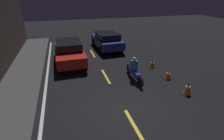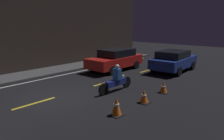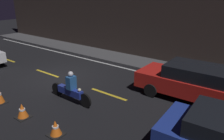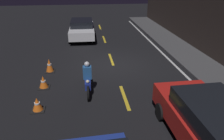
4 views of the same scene
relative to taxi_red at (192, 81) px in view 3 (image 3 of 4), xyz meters
name	(u,v)px [view 3 (image 3 of 4)]	position (x,y,z in m)	size (l,w,h in m)	color
ground_plane	(58,77)	(-6.56, -1.92, -0.80)	(56.00, 56.00, 0.00)	black
raised_curb	(112,57)	(-6.56, 2.86, -0.72)	(28.00, 2.16, 0.16)	#424244
building_front	(122,3)	(-6.56, 4.09, 2.87)	(28.00, 0.30, 7.34)	#382D28
lane_dash_b	(7,59)	(-12.06, -1.92, -0.79)	(2.00, 0.14, 0.01)	gold
lane_dash_c	(47,73)	(-7.56, -1.92, -0.79)	(2.00, 0.14, 0.01)	gold
lane_dash_d	(108,94)	(-3.06, -1.92, -0.79)	(2.00, 0.14, 0.01)	gold
lane_dash_e	(213,130)	(1.44, -1.92, -0.79)	(2.00, 0.14, 0.01)	gold
lane_solid_kerb	(99,62)	(-6.56, 1.53, -0.79)	(25.20, 0.14, 0.01)	silver
taxi_red	(192,81)	(0.00, 0.00, 0.00)	(4.53, 2.09, 1.52)	red
motorcycle	(70,89)	(-3.93, -3.41, -0.25)	(2.36, 0.36, 1.37)	black
traffic_cone_mid	(22,111)	(-4.36, -5.38, -0.52)	(0.50, 0.50, 0.57)	black
traffic_cone_far	(56,128)	(-2.54, -5.32, -0.54)	(0.50, 0.50, 0.53)	black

